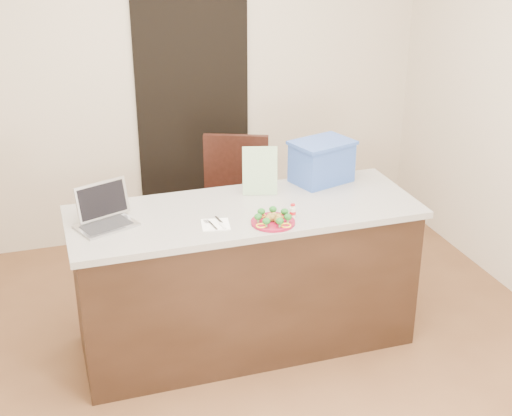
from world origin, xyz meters
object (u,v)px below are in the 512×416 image
object	(u,v)px
island	(245,277)
plate	(273,222)
chair	(241,200)
laptop	(104,213)
napkin	(216,225)
yogurt_bottle	(293,212)
blue_box	(322,161)

from	to	relation	value
island	plate	bearing A→B (deg)	-69.65
island	chair	bearing A→B (deg)	75.02
chair	island	bearing A→B (deg)	-83.20
plate	laptop	world-z (taller)	laptop
plate	chair	world-z (taller)	chair
chair	napkin	bearing A→B (deg)	-91.94
yogurt_bottle	island	bearing A→B (deg)	139.86
island	napkin	size ratio (longest dim) A/B	13.42
island	napkin	world-z (taller)	napkin
yogurt_bottle	plate	bearing A→B (deg)	-159.17
laptop	chair	bearing A→B (deg)	16.61
island	yogurt_bottle	distance (m)	0.57
napkin	blue_box	xyz separation A→B (m)	(0.82, 0.44, 0.13)
yogurt_bottle	laptop	bearing A→B (deg)	166.94
island	chair	world-z (taller)	chair
island	yogurt_bottle	bearing A→B (deg)	-40.14
island	napkin	distance (m)	0.54
napkin	laptop	world-z (taller)	laptop
plate	blue_box	bearing A→B (deg)	45.61
blue_box	yogurt_bottle	bearing A→B (deg)	-145.54
plate	island	bearing A→B (deg)	110.35
island	blue_box	world-z (taller)	blue_box
yogurt_bottle	chair	size ratio (longest dim) A/B	0.07
chair	laptop	bearing A→B (deg)	-119.95
plate	chair	size ratio (longest dim) A/B	0.24
laptop	chair	size ratio (longest dim) A/B	0.35
chair	yogurt_bottle	bearing A→B (deg)	-68.45
napkin	yogurt_bottle	world-z (taller)	yogurt_bottle
laptop	blue_box	bearing A→B (deg)	-12.57
napkin	blue_box	distance (m)	0.94
napkin	island	bearing A→B (deg)	36.87
plate	chair	bearing A→B (deg)	82.74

